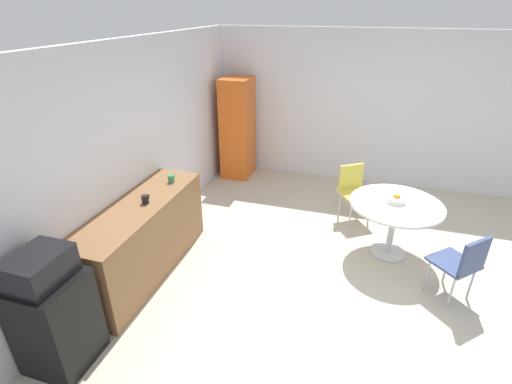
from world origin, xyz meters
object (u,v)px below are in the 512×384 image
object	(u,v)px
round_table	(395,213)
chair_navy	(464,261)
microwave	(39,268)
chair_yellow	(353,186)
fruit_bowl	(397,199)
locker_cabinet	(238,128)
mug_green	(145,199)
mug_white	(171,179)
mini_fridge	(56,321)

from	to	relation	value
round_table	chair_navy	world-z (taller)	chair_navy
microwave	chair_yellow	bearing A→B (deg)	-33.85
fruit_bowl	round_table	bearing A→B (deg)	-166.42
locker_cabinet	round_table	size ratio (longest dim) A/B	1.60
chair_navy	mug_green	xyz separation A→B (m)	(-0.45, 3.44, 0.43)
microwave	locker_cabinet	distance (m)	4.45
mug_green	fruit_bowl	bearing A→B (deg)	-66.78
microwave	chair_navy	distance (m)	4.02
chair_yellow	fruit_bowl	world-z (taller)	fruit_bowl
chair_navy	mug_white	distance (m)	3.47
chair_navy	mini_fridge	bearing A→B (deg)	118.19
locker_cabinet	chair_yellow	size ratio (longest dim) A/B	2.16
round_table	mug_white	world-z (taller)	mug_white
mug_white	locker_cabinet	bearing A→B (deg)	-0.59
round_table	mug_white	distance (m)	2.83
mug_white	mug_green	distance (m)	0.60
microwave	mug_white	distance (m)	2.03
mini_fridge	chair_yellow	xyz separation A→B (m)	(3.39, -2.28, 0.07)
fruit_bowl	mug_white	xyz separation A→B (m)	(-0.59, 2.75, 0.17)
microwave	round_table	bearing A→B (deg)	-47.58
locker_cabinet	microwave	bearing A→B (deg)	178.71
fruit_bowl	mug_green	size ratio (longest dim) A/B	1.75
mini_fridge	locker_cabinet	world-z (taller)	locker_cabinet
locker_cabinet	round_table	bearing A→B (deg)	-124.34
mug_green	mini_fridge	bearing A→B (deg)	177.20
fruit_bowl	mug_white	size ratio (longest dim) A/B	1.75
mini_fridge	mug_white	bearing A→B (deg)	-2.12
microwave	mug_green	size ratio (longest dim) A/B	3.72
chair_navy	locker_cabinet	bearing A→B (deg)	53.02
microwave	locker_cabinet	size ratio (longest dim) A/B	0.27
mini_fridge	chair_yellow	distance (m)	4.09
locker_cabinet	chair_yellow	distance (m)	2.45
locker_cabinet	chair_navy	distance (m)	4.29
mug_white	mug_green	xyz separation A→B (m)	(-0.60, 0.01, 0.00)
round_table	fruit_bowl	bearing A→B (deg)	13.58
round_table	chair_navy	distance (m)	0.98
locker_cabinet	round_table	xyz separation A→B (m)	(-1.87, -2.73, -0.29)
chair_yellow	mug_white	size ratio (longest dim) A/B	6.43
locker_cabinet	chair_navy	size ratio (longest dim) A/B	2.16
round_table	chair_navy	xyz separation A→B (m)	(-0.70, -0.68, -0.09)
chair_yellow	mug_green	xyz separation A→B (m)	(-1.96, 2.21, 0.43)
chair_yellow	chair_navy	world-z (taller)	same
fruit_bowl	mug_white	bearing A→B (deg)	102.02
microwave	chair_navy	bearing A→B (deg)	-61.81
mini_fridge	microwave	distance (m)	0.58
mini_fridge	round_table	bearing A→B (deg)	-47.58
chair_navy	mug_white	world-z (taller)	mug_white
round_table	chair_navy	size ratio (longest dim) A/B	1.35
mug_green	mug_white	bearing A→B (deg)	-0.48
mug_white	fruit_bowl	bearing A→B (deg)	-77.98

